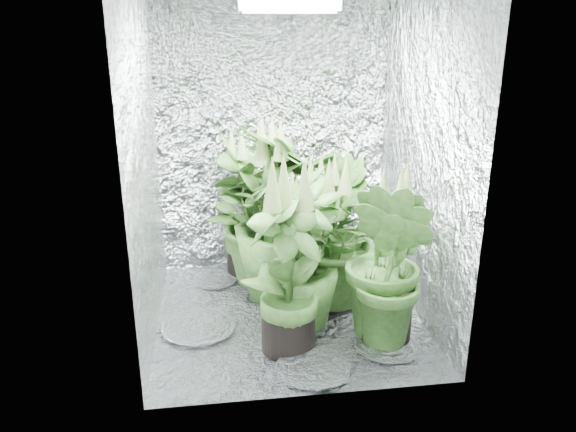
# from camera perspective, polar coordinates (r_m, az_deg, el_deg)

# --- Properties ---
(ground) EXTENTS (1.60, 1.60, 0.00)m
(ground) POSITION_cam_1_polar(r_m,az_deg,el_deg) (3.56, 0.02, -10.05)
(ground) COLOR white
(ground) RESTS_ON ground
(walls) EXTENTS (1.62, 1.62, 2.00)m
(walls) POSITION_cam_1_polar(r_m,az_deg,el_deg) (3.20, 0.02, 5.78)
(walls) COLOR white
(walls) RESTS_ON ground
(grow_lamp) EXTENTS (0.50, 0.30, 0.22)m
(grow_lamp) POSITION_cam_1_polar(r_m,az_deg,el_deg) (3.11, 0.02, 20.75)
(grow_lamp) COLOR gray
(grow_lamp) RESTS_ON ceiling
(plant_a) EXTENTS (1.10, 1.10, 1.01)m
(plant_a) POSITION_cam_1_polar(r_m,az_deg,el_deg) (3.81, -2.06, -0.12)
(plant_a) COLOR black
(plant_a) RESTS_ON ground
(plant_b) EXTENTS (0.71, 0.71, 1.08)m
(plant_b) POSITION_cam_1_polar(r_m,az_deg,el_deg) (3.93, -4.44, 0.73)
(plant_b) COLOR black
(plant_b) RESTS_ON ground
(plant_c) EXTENTS (0.55, 0.55, 0.97)m
(plant_c) POSITION_cam_1_polar(r_m,az_deg,el_deg) (3.74, 4.77, -1.17)
(plant_c) COLOR black
(plant_c) RESTS_ON ground
(plant_d) EXTENTS (0.85, 0.85, 1.22)m
(plant_d) POSITION_cam_1_polar(r_m,az_deg,el_deg) (3.56, -0.75, -0.13)
(plant_d) COLOR black
(plant_d) RESTS_ON ground
(plant_e) EXTENTS (0.98, 0.98, 1.00)m
(plant_e) POSITION_cam_1_polar(r_m,az_deg,el_deg) (3.50, 3.99, -2.12)
(plant_e) COLOR black
(plant_e) RESTS_ON ground
(plant_f) EXTENTS (0.67, 0.67, 1.13)m
(plant_f) POSITION_cam_1_polar(r_m,az_deg,el_deg) (3.00, 0.03, -4.90)
(plant_f) COLOR black
(plant_f) RESTS_ON ground
(plant_g) EXTENTS (0.70, 0.70, 1.05)m
(plant_g) POSITION_cam_1_polar(r_m,az_deg,el_deg) (3.13, 10.23, -4.93)
(plant_g) COLOR black
(plant_g) RESTS_ON ground
(plant_h) EXTENTS (0.66, 0.66, 0.96)m
(plant_h) POSITION_cam_1_polar(r_m,az_deg,el_deg) (3.25, 1.08, -4.40)
(plant_h) COLOR black
(plant_h) RESTS_ON ground
(circulation_fan) EXTENTS (0.14, 0.29, 0.33)m
(circulation_fan) POSITION_cam_1_polar(r_m,az_deg,el_deg) (4.12, 7.42, -3.83)
(circulation_fan) COLOR black
(circulation_fan) RESTS_ON ground
(plant_label) EXTENTS (0.05, 0.05, 0.08)m
(plant_label) POSITION_cam_1_polar(r_m,az_deg,el_deg) (3.20, 11.26, -8.03)
(plant_label) COLOR white
(plant_label) RESTS_ON plant_g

